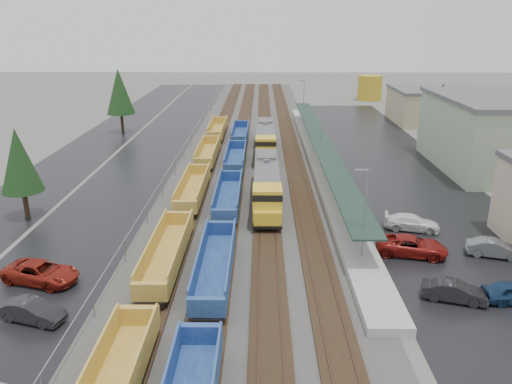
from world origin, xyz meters
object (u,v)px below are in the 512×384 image
locomotive_lead (267,184)px  well_string_yellow (182,216)px  parked_car_west_c (41,273)px  well_string_blue (223,226)px  storage_tank (370,88)px  locomotive_trail (265,140)px  parked_car_west_b (32,311)px  parked_car_east_b (412,246)px  parked_car_east_c (412,223)px  parked_car_east_a (454,291)px  parked_car_east_e (494,249)px

locomotive_lead → well_string_yellow: (-8.00, -6.49, -1.09)m
locomotive_lead → parked_car_west_c: 24.15m
well_string_blue → storage_tank: storage_tank is taller
locomotive_trail → parked_car_west_c: locomotive_trail is taller
storage_tank → well_string_yellow: bearing=-112.7°
parked_car_west_c → well_string_blue: bearing=-41.6°
well_string_yellow → storage_tank: (34.19, 81.68, 1.86)m
parked_car_west_b → parked_car_east_b: parked_car_east_b is taller
locomotive_trail → parked_car_east_c: size_ratio=3.60×
well_string_blue → storage_tank: size_ratio=15.22×
well_string_yellow → parked_car_east_a: (20.92, -12.90, -0.40)m
parked_car_east_a → parked_car_east_c: bearing=13.9°
locomotive_trail → parked_car_east_e: locomotive_trail is taller
locomotive_lead → well_string_blue: size_ratio=0.20×
parked_car_west_b → parked_car_east_e: (34.19, 9.80, 0.01)m
locomotive_lead → parked_car_east_b: size_ratio=3.12×
well_string_yellow → locomotive_lead: bearing=39.1°
parked_car_east_b → parked_car_east_a: bearing=-160.0°
parked_car_west_c → parked_car_east_c: 32.20m
parked_car_west_c → parked_car_east_a: 30.01m
locomotive_trail → well_string_yellow: 28.65m
well_string_yellow → parked_car_west_c: 13.91m
locomotive_lead → well_string_yellow: 10.36m
well_string_blue → parked_car_west_c: size_ratio=15.88×
parked_car_west_c → parked_car_east_b: parked_car_east_b is taller
well_string_blue → parked_car_east_e: (22.77, -3.65, -0.40)m
parked_car_east_c → parked_car_west_b: bearing=130.7°
storage_tank → parked_car_east_b: bearing=-99.2°
parked_car_west_b → parked_car_west_c: 5.34m
locomotive_trail → storage_tank: size_ratio=3.03×
locomotive_trail → storage_tank: (26.19, 54.19, 0.77)m
locomotive_trail → well_string_yellow: (-8.00, -27.49, -1.09)m
well_string_blue → parked_car_west_c: 15.45m
storage_tank → parked_car_west_c: bearing=-115.1°
well_string_yellow → parked_car_west_c: bearing=-130.3°
locomotive_trail → parked_car_east_a: (12.92, -40.39, -1.49)m
parked_car_west_c → parked_car_east_e: size_ratio=1.30×
locomotive_trail → parked_car_east_e: bearing=-60.7°
locomotive_lead → parked_car_east_b: (12.01, -12.13, -1.40)m
locomotive_lead → storage_tank: 79.62m
well_string_yellow → well_string_blue: bearing=-29.5°
well_string_blue → locomotive_lead: bearing=65.4°
well_string_blue → storage_tank: bearing=70.2°
locomotive_lead → parked_car_east_a: bearing=-56.3°
storage_tank → locomotive_trail: bearing=-115.8°
locomotive_lead → parked_car_east_a: (12.92, -19.39, -1.49)m
locomotive_lead → parked_car_east_b: locomotive_lead is taller
well_string_blue → storage_tank: (30.19, 83.94, 1.87)m
locomotive_trail → parked_car_east_b: size_ratio=3.12×
locomotive_trail → parked_car_west_c: bearing=-114.0°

